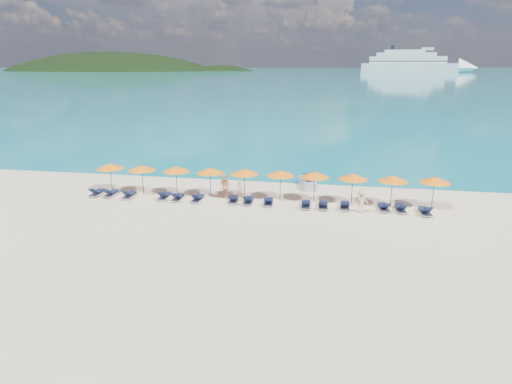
# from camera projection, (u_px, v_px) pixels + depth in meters

# --- Properties ---
(ground) EXTENTS (1400.00, 1400.00, 0.00)m
(ground) POSITION_uv_depth(u_px,v_px,m) (248.00, 224.00, 26.66)
(ground) COLOR beige
(sea) EXTENTS (1600.00, 1300.00, 0.01)m
(sea) POSITION_uv_depth(u_px,v_px,m) (332.00, 70.00, 648.69)
(sea) COLOR #1FA9B2
(sea) RESTS_ON ground
(headland_main) EXTENTS (374.00, 242.00, 126.50)m
(headland_main) POSITION_uv_depth(u_px,v_px,m) (113.00, 99.00, 597.20)
(headland_main) COLOR black
(headland_main) RESTS_ON ground
(headland_small) EXTENTS (162.00, 126.00, 85.50)m
(headland_small) POSITION_uv_depth(u_px,v_px,m) (220.00, 97.00, 589.86)
(headland_small) COLOR black
(headland_small) RESTS_ON ground
(cruise_ship) EXTENTS (128.93, 38.54, 35.45)m
(cruise_ship) POSITION_uv_depth(u_px,v_px,m) (419.00, 64.00, 494.16)
(cruise_ship) COLOR silver
(cruise_ship) RESTS_ON ground
(jetski) EXTENTS (1.71, 2.91, 0.98)m
(jetski) POSITION_uv_depth(u_px,v_px,m) (308.00, 183.00, 34.46)
(jetski) COLOR #ACADC7
(jetski) RESTS_ON ground
(beachgoer_a) EXTENTS (0.66, 0.59, 1.51)m
(beachgoer_a) POSITION_uv_depth(u_px,v_px,m) (240.00, 191.00, 30.87)
(beachgoer_a) COLOR #DDAC73
(beachgoer_a) RESTS_ON ground
(beachgoer_b) EXTENTS (1.05, 0.92, 1.88)m
(beachgoer_b) POSITION_uv_depth(u_px,v_px,m) (225.00, 187.00, 31.27)
(beachgoer_b) COLOR #DDAC73
(beachgoer_b) RESTS_ON ground
(beachgoer_c) EXTENTS (1.10, 0.70, 1.58)m
(beachgoer_c) POSITION_uv_depth(u_px,v_px,m) (361.00, 201.00, 28.49)
(beachgoer_c) COLOR #DDAC73
(beachgoer_c) RESTS_ON ground
(umbrella_0) EXTENTS (2.10, 2.10, 2.28)m
(umbrella_0) POSITION_uv_depth(u_px,v_px,m) (110.00, 166.00, 32.94)
(umbrella_0) COLOR black
(umbrella_0) RESTS_ON ground
(umbrella_1) EXTENTS (2.10, 2.10, 2.28)m
(umbrella_1) POSITION_uv_depth(u_px,v_px,m) (142.00, 168.00, 32.43)
(umbrella_1) COLOR black
(umbrella_1) RESTS_ON ground
(umbrella_2) EXTENTS (2.10, 2.10, 2.28)m
(umbrella_2) POSITION_uv_depth(u_px,v_px,m) (176.00, 169.00, 32.07)
(umbrella_2) COLOR black
(umbrella_2) RESTS_ON ground
(umbrella_3) EXTENTS (2.10, 2.10, 2.28)m
(umbrella_3) POSITION_uv_depth(u_px,v_px,m) (210.00, 170.00, 31.64)
(umbrella_3) COLOR black
(umbrella_3) RESTS_ON ground
(umbrella_4) EXTENTS (2.10, 2.10, 2.28)m
(umbrella_4) POSITION_uv_depth(u_px,v_px,m) (244.00, 172.00, 31.30)
(umbrella_4) COLOR black
(umbrella_4) RESTS_ON ground
(umbrella_5) EXTENTS (2.10, 2.10, 2.28)m
(umbrella_5) POSITION_uv_depth(u_px,v_px,m) (280.00, 173.00, 30.89)
(umbrella_5) COLOR black
(umbrella_5) RESTS_ON ground
(umbrella_6) EXTENTS (2.10, 2.10, 2.28)m
(umbrella_6) POSITION_uv_depth(u_px,v_px,m) (315.00, 175.00, 30.46)
(umbrella_6) COLOR black
(umbrella_6) RESTS_ON ground
(umbrella_7) EXTENTS (2.10, 2.10, 2.28)m
(umbrella_7) POSITION_uv_depth(u_px,v_px,m) (353.00, 176.00, 29.94)
(umbrella_7) COLOR black
(umbrella_7) RESTS_ON ground
(umbrella_8) EXTENTS (2.10, 2.10, 2.28)m
(umbrella_8) POSITION_uv_depth(u_px,v_px,m) (393.00, 178.00, 29.40)
(umbrella_8) COLOR black
(umbrella_8) RESTS_ON ground
(umbrella_9) EXTENTS (2.10, 2.10, 2.28)m
(umbrella_9) POSITION_uv_depth(u_px,v_px,m) (435.00, 180.00, 29.09)
(umbrella_9) COLOR black
(umbrella_9) RESTS_ON ground
(lounger_0) EXTENTS (0.62, 1.70, 0.66)m
(lounger_0) POSITION_uv_depth(u_px,v_px,m) (97.00, 192.00, 32.40)
(lounger_0) COLOR silver
(lounger_0) RESTS_ON ground
(lounger_1) EXTENTS (0.66, 1.71, 0.66)m
(lounger_1) POSITION_uv_depth(u_px,v_px,m) (111.00, 193.00, 32.24)
(lounger_1) COLOR silver
(lounger_1) RESTS_ON ground
(lounger_2) EXTENTS (0.71, 1.73, 0.66)m
(lounger_2) POSITION_uv_depth(u_px,v_px,m) (129.00, 195.00, 31.86)
(lounger_2) COLOR silver
(lounger_2) RESTS_ON ground
(lounger_3) EXTENTS (0.67, 1.72, 0.66)m
(lounger_3) POSITION_uv_depth(u_px,v_px,m) (164.00, 196.00, 31.60)
(lounger_3) COLOR silver
(lounger_3) RESTS_ON ground
(lounger_4) EXTENTS (0.67, 1.72, 0.66)m
(lounger_4) POSITION_uv_depth(u_px,v_px,m) (178.00, 197.00, 31.28)
(lounger_4) COLOR silver
(lounger_4) RESTS_ON ground
(lounger_5) EXTENTS (0.68, 1.72, 0.66)m
(lounger_5) POSITION_uv_depth(u_px,v_px,m) (198.00, 198.00, 31.03)
(lounger_5) COLOR silver
(lounger_5) RESTS_ON ground
(lounger_6) EXTENTS (0.74, 1.74, 0.66)m
(lounger_6) POSITION_uv_depth(u_px,v_px,m) (234.00, 199.00, 30.76)
(lounger_6) COLOR silver
(lounger_6) RESTS_ON ground
(lounger_7) EXTENTS (0.68, 1.72, 0.66)m
(lounger_7) POSITION_uv_depth(u_px,v_px,m) (248.00, 200.00, 30.52)
(lounger_7) COLOR silver
(lounger_7) RESTS_ON ground
(lounger_8) EXTENTS (0.74, 1.74, 0.66)m
(lounger_8) POSITION_uv_depth(u_px,v_px,m) (268.00, 202.00, 30.24)
(lounger_8) COLOR silver
(lounger_8) RESTS_ON ground
(lounger_9) EXTENTS (0.64, 1.71, 0.66)m
(lounger_9) POSITION_uv_depth(u_px,v_px,m) (306.00, 204.00, 29.67)
(lounger_9) COLOR silver
(lounger_9) RESTS_ON ground
(lounger_10) EXTENTS (0.67, 1.72, 0.66)m
(lounger_10) POSITION_uv_depth(u_px,v_px,m) (323.00, 205.00, 29.53)
(lounger_10) COLOR silver
(lounger_10) RESTS_ON ground
(lounger_11) EXTENTS (0.72, 1.73, 0.66)m
(lounger_11) POSITION_uv_depth(u_px,v_px,m) (345.00, 205.00, 29.42)
(lounger_11) COLOR silver
(lounger_11) RESTS_ON ground
(lounger_12) EXTENTS (0.79, 1.75, 0.66)m
(lounger_12) POSITION_uv_depth(u_px,v_px,m) (384.00, 207.00, 29.10)
(lounger_12) COLOR silver
(lounger_12) RESTS_ON ground
(lounger_13) EXTENTS (0.69, 1.72, 0.66)m
(lounger_13) POSITION_uv_depth(u_px,v_px,m) (401.00, 208.00, 28.87)
(lounger_13) COLOR silver
(lounger_13) RESTS_ON ground
(lounger_14) EXTENTS (0.76, 1.75, 0.66)m
(lounger_14) POSITION_uv_depth(u_px,v_px,m) (425.00, 211.00, 28.31)
(lounger_14) COLOR silver
(lounger_14) RESTS_ON ground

